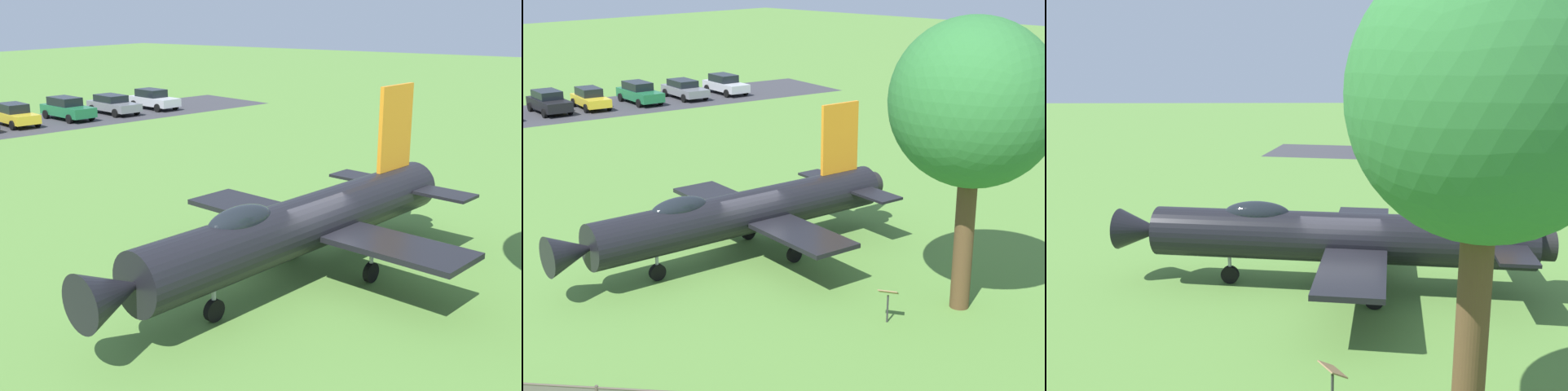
% 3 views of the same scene
% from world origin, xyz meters
% --- Properties ---
extents(ground_plane, '(200.00, 200.00, 0.00)m').
position_xyz_m(ground_plane, '(0.00, 0.00, 0.00)').
color(ground_plane, '#568438').
extents(parking_strip, '(15.48, 37.28, 0.00)m').
position_xyz_m(parking_strip, '(29.27, -14.48, 0.00)').
color(parking_strip, '#38383D').
rests_on(parking_strip, ground_plane).
extents(display_jet, '(9.66, 14.15, 5.37)m').
position_xyz_m(display_jet, '(0.06, 0.35, 1.80)').
color(display_jet, black).
rests_on(display_jet, ground_plane).
extents(parked_car_silver, '(4.71, 2.54, 1.55)m').
position_xyz_m(parked_car_silver, '(27.41, -23.63, 0.79)').
color(parked_car_silver, '#B2B5BA').
rests_on(parked_car_silver, ground_plane).
extents(parked_car_gray, '(4.95, 2.75, 1.42)m').
position_xyz_m(parked_car_gray, '(28.19, -20.01, 0.75)').
color(parked_car_gray, slate).
rests_on(parked_car_gray, ground_plane).
extents(parked_car_green, '(4.93, 2.58, 1.59)m').
position_xyz_m(parked_car_green, '(28.99, -16.28, 0.81)').
color(parked_car_green, '#1E6B3D').
rests_on(parked_car_green, ground_plane).
extents(parked_car_yellow, '(4.45, 2.66, 1.51)m').
position_xyz_m(parked_car_yellow, '(29.81, -12.46, 0.77)').
color(parked_car_yellow, gold).
rests_on(parked_car_yellow, ground_plane).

